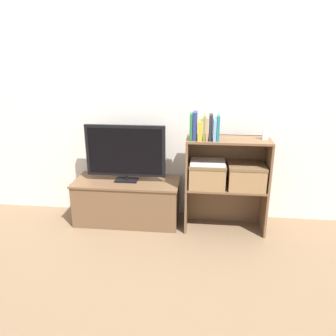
# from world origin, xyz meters

# --- Properties ---
(ground_plane) EXTENTS (16.00, 16.00, 0.00)m
(ground_plane) POSITION_xyz_m (0.00, 0.00, 0.00)
(ground_plane) COLOR brown
(wall_back) EXTENTS (10.00, 0.05, 2.40)m
(wall_back) POSITION_xyz_m (0.00, 0.47, 1.20)
(wall_back) COLOR silver
(wall_back) RESTS_ON ground_plane
(tv_stand) EXTENTS (1.05, 0.45, 0.44)m
(tv_stand) POSITION_xyz_m (-0.42, 0.22, 0.22)
(tv_stand) COLOR brown
(tv_stand) RESTS_ON ground_plane
(tv) EXTENTS (0.78, 0.14, 0.56)m
(tv) POSITION_xyz_m (-0.42, 0.21, 0.74)
(tv) COLOR black
(tv) RESTS_ON tv_stand
(bookshelf_lower_tier) EXTENTS (0.76, 0.33, 0.44)m
(bookshelf_lower_tier) POSITION_xyz_m (0.55, 0.22, 0.28)
(bookshelf_lower_tier) COLOR brown
(bookshelf_lower_tier) RESTS_ON ground_plane
(bookshelf_upper_tier) EXTENTS (0.76, 0.33, 0.46)m
(bookshelf_upper_tier) POSITION_xyz_m (0.55, 0.22, 0.74)
(bookshelf_upper_tier) COLOR brown
(bookshelf_upper_tier) RESTS_ON bookshelf_lower_tier
(book_forest) EXTENTS (0.02, 0.15, 0.24)m
(book_forest) POSITION_xyz_m (0.21, 0.10, 1.02)
(book_forest) COLOR #286638
(book_forest) RESTS_ON bookshelf_upper_tier
(book_navy) EXTENTS (0.04, 0.13, 0.25)m
(book_navy) POSITION_xyz_m (0.25, 0.10, 1.03)
(book_navy) COLOR navy
(book_navy) RESTS_ON bookshelf_upper_tier
(book_mustard) EXTENTS (0.04, 0.16, 0.17)m
(book_mustard) POSITION_xyz_m (0.29, 0.10, 0.99)
(book_mustard) COLOR gold
(book_mustard) RESTS_ON bookshelf_upper_tier
(book_olive) EXTENTS (0.02, 0.14, 0.22)m
(book_olive) POSITION_xyz_m (0.33, 0.10, 1.02)
(book_olive) COLOR olive
(book_olive) RESTS_ON bookshelf_upper_tier
(book_tan) EXTENTS (0.02, 0.14, 0.20)m
(book_tan) POSITION_xyz_m (0.35, 0.10, 1.01)
(book_tan) COLOR tan
(book_tan) RESTS_ON bookshelf_upper_tier
(book_charcoal) EXTENTS (0.03, 0.12, 0.23)m
(book_charcoal) POSITION_xyz_m (0.39, 0.10, 1.02)
(book_charcoal) COLOR #232328
(book_charcoal) RESTS_ON bookshelf_upper_tier
(book_skyblue) EXTENTS (0.03, 0.16, 0.19)m
(book_skyblue) POSITION_xyz_m (0.42, 0.10, 1.00)
(book_skyblue) COLOR #709ECC
(book_skyblue) RESTS_ON bookshelf_upper_tier
(book_teal) EXTENTS (0.02, 0.12, 0.22)m
(book_teal) POSITION_xyz_m (0.45, 0.10, 1.02)
(book_teal) COLOR #1E7075
(book_teal) RESTS_ON bookshelf_upper_tier
(baby_monitor) EXTENTS (0.05, 0.04, 0.14)m
(baby_monitor) POSITION_xyz_m (0.87, 0.16, 0.96)
(baby_monitor) COLOR white
(baby_monitor) RESTS_ON bookshelf_upper_tier
(storage_basket_left) EXTENTS (0.34, 0.29, 0.23)m
(storage_basket_left) POSITION_xyz_m (0.37, 0.15, 0.57)
(storage_basket_left) COLOR #937047
(storage_basket_left) RESTS_ON bookshelf_lower_tier
(storage_basket_right) EXTENTS (0.34, 0.29, 0.23)m
(storage_basket_right) POSITION_xyz_m (0.73, 0.15, 0.57)
(storage_basket_right) COLOR #937047
(storage_basket_right) RESTS_ON bookshelf_lower_tier
(laptop) EXTENTS (0.32, 0.24, 0.02)m
(laptop) POSITION_xyz_m (0.37, 0.15, 0.68)
(laptop) COLOR white
(laptop) RESTS_ON storage_basket_left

